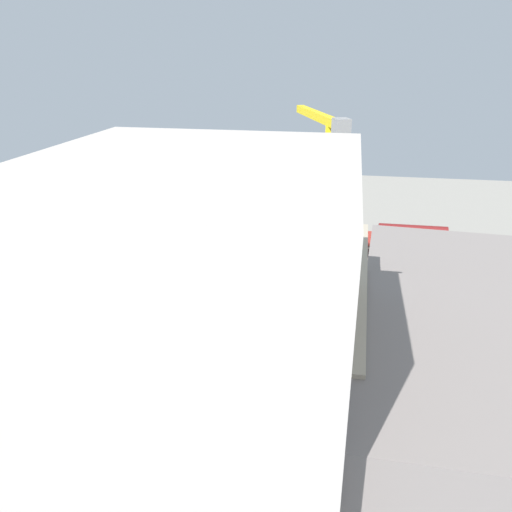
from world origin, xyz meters
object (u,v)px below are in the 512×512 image
Objects in this scene: parked_car_4 at (283,284)px; street_tree_3 at (251,246)px; street_tree_1 at (133,236)px; box_truck_1 at (179,292)px; street_tree_0 at (285,249)px; street_tree_2 at (169,244)px; locomotive at (323,236)px; box_truck_2 at (232,294)px; construction_building at (202,300)px; platform_canopy_far at (300,231)px; platform_canopy_near at (280,236)px; freight_coach_far at (172,229)px; parked_car_3 at (312,286)px; parked_car_2 at (342,288)px; street_tree_4 at (128,242)px; traffic_light at (259,269)px; parked_car_5 at (252,282)px; box_truck_0 at (217,293)px; passenger_coach at (412,236)px; parked_car_0 at (407,293)px; parked_car_1 at (373,290)px; tower_crane at (323,221)px.

street_tree_3 reaches higher than parked_car_4.
box_truck_1 is at bearing 132.83° from street_tree_1.
street_tree_2 is at bearing 0.21° from street_tree_0.
box_truck_2 is at bearing 66.55° from locomotive.
box_truck_2 is at bearing -96.00° from construction_building.
platform_canopy_far reaches higher than parked_car_4.
freight_coach_far is (29.01, -4.19, -1.08)m from platform_canopy_near.
box_truck_2 reaches higher than parked_car_3.
parked_car_2 is 50.52m from street_tree_4.
traffic_light is (-31.81, 10.16, -1.51)m from street_tree_1.
parked_car_3 is at bearing 148.57° from street_tree_3.
platform_canopy_far is at bearing 29.43° from locomotive.
street_tree_2 is (24.54, 11.17, 0.58)m from platform_canopy_near.
parked_car_5 is at bearing -28.95° from traffic_light.
platform_canopy_near reaches higher than box_truck_0.
passenger_coach is 69.78m from street_tree_4.
box_truck_0 is 30.37m from street_tree_4.
street_tree_2 is (39.83, -8.07, 4.13)m from parked_car_2.
parked_car_0 is 0.49× the size of box_truck_0.
street_tree_0 is at bearing -125.19° from parked_car_5.
parked_car_1 is at bearing 138.28° from platform_canopy_near.
parked_car_3 is at bearing -155.58° from box_truck_0.
construction_building is 3.78× the size of street_tree_0.
tower_crane reaches higher than street_tree_0.
street_tree_1 is at bearing -10.61° from parked_car_2.
platform_canopy_near is 3.17× the size of locomotive.
tower_crane is 4.90× the size of street_tree_0.
traffic_light is at bearing 151.05° from parked_car_5.
parked_car_3 is at bearing 130.14° from street_tree_0.
box_truck_0 is (1.42, -15.22, -6.29)m from construction_building.
locomotive is 4.06× the size of parked_car_3.
traffic_light is (23.43, 0.99, 3.60)m from parked_car_1.
street_tree_1 reaches higher than passenger_coach.
box_truck_2 is 25.05m from street_tree_2.
street_tree_3 is at bearing -92.14° from box_truck_2.
street_tree_3 is at bearing 62.50° from platform_canopy_near.
parked_car_0 is 35.41m from box_truck_2.
box_truck_0 is (13.49, 33.75, -2.30)m from platform_canopy_far.
street_tree_1 is 28.31m from street_tree_3.
freight_coach_far is 34.95m from street_tree_0.
box_truck_2 is (34.43, 8.22, 0.94)m from parked_car_0.
construction_building reaches higher than box_truck_0.
locomotive is 0.56× the size of construction_building.
parked_car_4 is 0.16× the size of construction_building.
parked_car_1 is at bearing 161.65° from street_tree_3.
parked_car_5 is at bearing 0.58° from parked_car_3.
street_tree_2 reaches higher than box_truck_2.
platform_canopy_near is 11.16× the size of parked_car_4.
parked_car_1 is 18.42m from parked_car_4.
construction_building reaches higher than street_tree_4.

